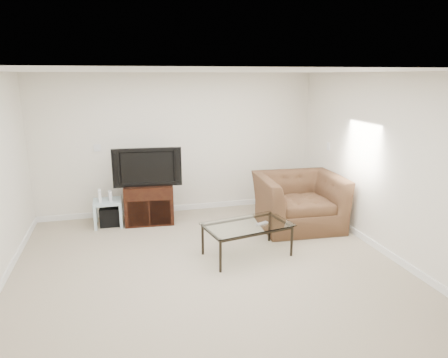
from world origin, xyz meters
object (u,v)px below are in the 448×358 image
object	(u,v)px
recliner	(299,192)
coffee_table	(247,240)
side_table	(108,213)
television	(147,166)
tv_stand	(149,203)
subwoofer	(110,216)

from	to	relation	value
recliner	coffee_table	size ratio (longest dim) A/B	1.14
side_table	recliner	world-z (taller)	recliner
television	side_table	xyz separation A→B (m)	(-0.68, 0.03, -0.78)
tv_stand	recliner	distance (m)	2.54
side_table	recliner	xyz separation A→B (m)	(3.07, -0.85, 0.37)
tv_stand	coffee_table	bearing A→B (deg)	-49.79
side_table	television	bearing A→B (deg)	-2.80
subwoofer	television	bearing A→B (deg)	-4.50
side_table	recliner	size ratio (longest dim) A/B	0.34
subwoofer	side_table	bearing A→B (deg)	-145.60
television	coffee_table	bearing A→B (deg)	-49.23
tv_stand	recliner	size ratio (longest dim) A/B	0.60
side_table	coffee_table	bearing A→B (deg)	-41.85
television	recliner	world-z (taller)	television
recliner	side_table	bearing A→B (deg)	168.36
tv_stand	side_table	world-z (taller)	tv_stand
side_table	subwoofer	size ratio (longest dim) A/B	1.40
subwoofer	recliner	size ratio (longest dim) A/B	0.24
recliner	coffee_table	world-z (taller)	recliner
television	recliner	distance (m)	2.55
side_table	subwoofer	bearing A→B (deg)	34.40
recliner	coffee_table	xyz separation A→B (m)	(-1.17, -0.85, -0.35)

